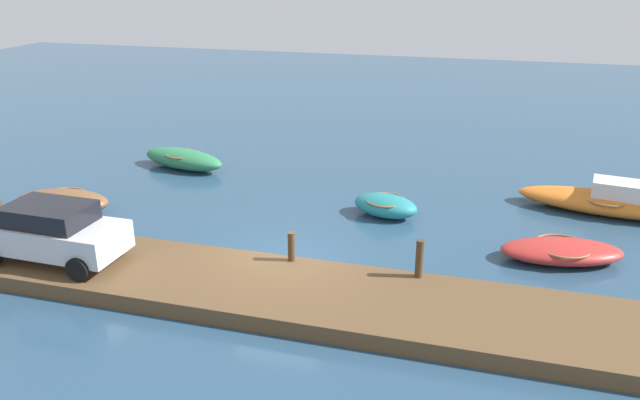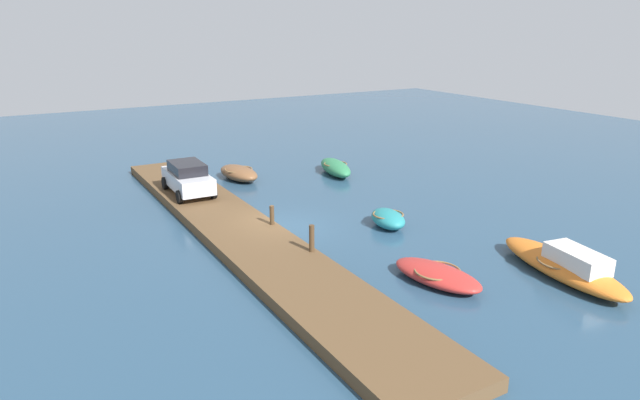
% 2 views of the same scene
% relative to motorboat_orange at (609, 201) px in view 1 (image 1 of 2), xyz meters
% --- Properties ---
extents(ground_plane, '(84.00, 84.00, 0.00)m').
position_rel_motorboat_orange_xyz_m(ground_plane, '(-9.45, -6.47, -0.45)').
color(ground_plane, navy).
extents(dock_platform, '(26.27, 3.19, 0.43)m').
position_rel_motorboat_orange_xyz_m(dock_platform, '(-9.45, -8.42, -0.24)').
color(dock_platform, brown).
rests_on(dock_platform, ground_plane).
extents(motorboat_orange, '(5.93, 2.58, 1.19)m').
position_rel_motorboat_orange_xyz_m(motorboat_orange, '(0.00, 0.00, 0.00)').
color(motorboat_orange, orange).
rests_on(motorboat_orange, ground_plane).
extents(rowboat_green, '(4.05, 2.15, 0.83)m').
position_rel_motorboat_orange_xyz_m(rowboat_green, '(-16.26, 0.51, -0.03)').
color(rowboat_green, '#2D7A4C').
rests_on(rowboat_green, ground_plane).
extents(dinghy_teal, '(2.45, 1.77, 0.75)m').
position_rel_motorboat_orange_xyz_m(dinghy_teal, '(-7.29, -2.28, -0.07)').
color(dinghy_teal, teal).
rests_on(dinghy_teal, ground_plane).
extents(rowboat_brown, '(3.44, 1.97, 0.80)m').
position_rel_motorboat_orange_xyz_m(rowboat_brown, '(-17.98, -4.96, -0.04)').
color(rowboat_brown, brown).
rests_on(rowboat_brown, ground_plane).
extents(rowboat_red, '(3.70, 2.25, 0.60)m').
position_rel_motorboat_orange_xyz_m(rowboat_red, '(-1.85, -4.23, -0.14)').
color(rowboat_red, '#B72D28').
rests_on(rowboat_red, ground_plane).
extents(mooring_post_mid_west, '(0.19, 0.19, 0.83)m').
position_rel_motorboat_orange_xyz_m(mooring_post_mid_west, '(-9.05, -7.08, 0.39)').
color(mooring_post_mid_west, '#47331E').
rests_on(mooring_post_mid_west, dock_platform).
extents(mooring_post_mid_east, '(0.20, 0.20, 1.03)m').
position_rel_motorboat_orange_xyz_m(mooring_post_mid_east, '(-5.60, -7.08, 0.49)').
color(mooring_post_mid_east, '#47331E').
rests_on(mooring_post_mid_east, dock_platform).
extents(parked_car, '(3.99, 1.96, 1.60)m').
position_rel_motorboat_orange_xyz_m(parked_car, '(-15.28, -8.74, 0.81)').
color(parked_car, silver).
rests_on(parked_car, dock_platform).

